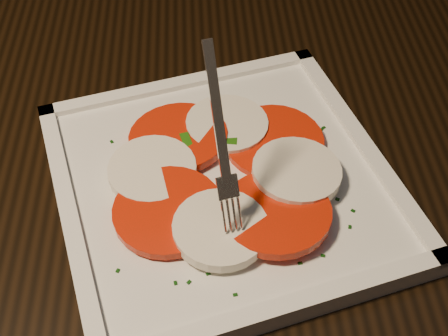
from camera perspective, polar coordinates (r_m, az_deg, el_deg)
table at (r=0.67m, az=-8.41°, el=-5.68°), size 1.23×0.85×0.75m
plate at (r=0.57m, az=0.00°, el=-1.54°), size 0.37×0.37×0.01m
caprese_salad at (r=0.55m, az=-0.01°, el=-0.45°), size 0.22×0.23×0.02m
fork at (r=0.48m, az=-0.59°, el=3.29°), size 0.05×0.07×0.14m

